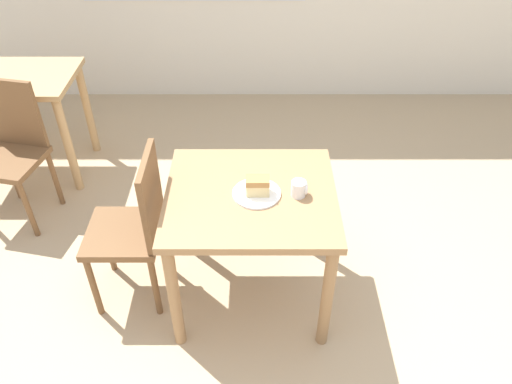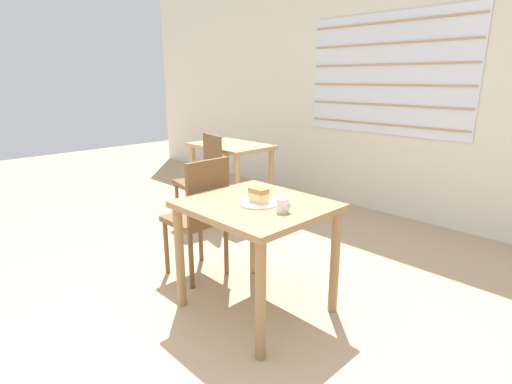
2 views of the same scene
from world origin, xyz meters
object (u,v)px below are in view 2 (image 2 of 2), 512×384
chair_near_window (200,214)px  chair_far_corner (203,177)px  dining_table_near (256,221)px  dining_table_far (231,157)px  plate (258,203)px  coffee_mug (283,205)px  cake_slice (259,195)px

chair_near_window → chair_far_corner: size_ratio=1.00×
dining_table_near → dining_table_far: size_ratio=0.98×
plate → coffee_mug: coffee_mug is taller
dining_table_far → chair_far_corner: 0.52m
dining_table_near → chair_near_window: chair_near_window is taller
chair_near_window → dining_table_far: bearing=-139.3°
chair_near_window → plate: 0.68m
chair_near_window → coffee_mug: chair_near_window is taller
dining_table_near → cake_slice: (0.03, -0.01, 0.18)m
dining_table_far → chair_near_window: size_ratio=0.93×
plate → coffee_mug: bearing=-1.7°
chair_near_window → chair_far_corner: (-0.92, 0.73, 0.00)m
chair_near_window → plate: size_ratio=3.89×
cake_slice → chair_far_corner: bearing=154.4°
dining_table_near → dining_table_far: bearing=143.5°
plate → chair_far_corner: bearing=154.4°
dining_table_near → cake_slice: size_ratio=7.39×
dining_table_near → cake_slice: cake_slice is taller
chair_far_corner → cake_slice: chair_far_corner is taller
dining_table_near → chair_far_corner: bearing=154.3°
dining_table_far → cake_slice: (1.70, -1.24, 0.17)m
dining_table_near → chair_far_corner: (-1.53, 0.74, -0.11)m
dining_table_far → coffee_mug: size_ratio=10.55×
cake_slice → coffee_mug: 0.20m
dining_table_far → chair_far_corner: bearing=-75.4°
dining_table_near → chair_far_corner: 1.71m
chair_near_window → cake_slice: bearing=87.7°
chair_near_window → chair_far_corner: same height
dining_table_near → plate: bearing=-19.0°
chair_near_window → cake_slice: (0.65, -0.03, 0.29)m
cake_slice → coffee_mug: cake_slice is taller
dining_table_near → plate: (0.03, -0.01, 0.13)m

